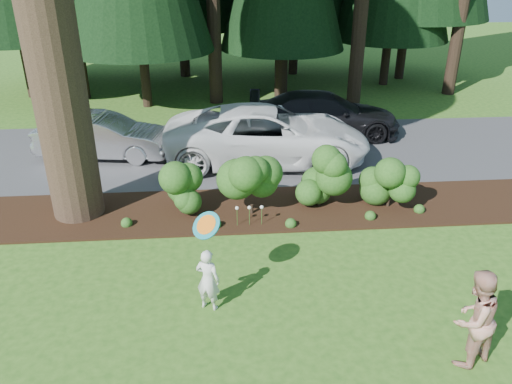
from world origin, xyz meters
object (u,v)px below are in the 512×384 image
at_px(car_dark_suv, 324,114).
at_px(adult, 474,319).
at_px(car_silver_wagon, 103,136).
at_px(child, 208,280).
at_px(frisbee, 206,225).
at_px(car_white_suv, 267,135).

xyz_separation_m(car_dark_suv, adult, (0.07, -11.21, 0.06)).
height_order(car_silver_wagon, child, car_silver_wagon).
distance_m(adult, frisbee, 4.65).
height_order(car_white_suv, adult, car_white_suv).
distance_m(car_silver_wagon, child, 8.66).
relative_size(car_silver_wagon, child, 3.36).
height_order(car_dark_suv, adult, adult).
height_order(adult, frisbee, frisbee).
xyz_separation_m(child, frisbee, (0.02, 0.15, 1.07)).
height_order(car_white_suv, frisbee, frisbee).
xyz_separation_m(car_white_suv, frisbee, (-1.81, -7.02, 0.78)).
distance_m(car_white_suv, adult, 9.19).
xyz_separation_m(car_dark_suv, frisbee, (-4.11, -9.35, 0.89)).
bearing_deg(car_white_suv, car_silver_wagon, 84.53).
bearing_deg(frisbee, car_silver_wagon, 113.61).
bearing_deg(car_silver_wagon, child, -148.53).
height_order(child, adult, adult).
height_order(car_silver_wagon, car_white_suv, car_white_suv).
bearing_deg(child, car_silver_wagon, -43.41).
bearing_deg(car_dark_suv, child, 160.68).
relative_size(car_white_suv, car_dark_suv, 1.19).
bearing_deg(car_silver_wagon, frisbee, -148.03).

